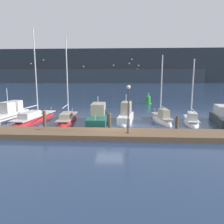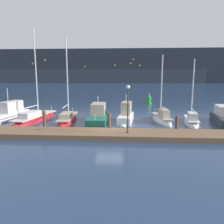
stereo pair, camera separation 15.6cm
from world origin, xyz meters
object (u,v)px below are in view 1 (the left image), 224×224
sailboat_berth_7 (191,122)px  motorboat_berth_8 (223,120)px  motorboat_berth_1 (9,116)px  sailboat_berth_6 (162,120)px  dock_lamppost (128,101)px  motorboat_berth_4 (98,120)px  motorboat_berth_5 (126,118)px  channel_buoy (148,100)px  sailboat_berth_3 (68,120)px  sailboat_berth_2 (35,119)px

sailboat_berth_7 → motorboat_berth_8: size_ratio=1.18×
motorboat_berth_1 → sailboat_berth_6: 17.75m
dock_lamppost → sailboat_berth_7: bearing=41.1°
motorboat_berth_4 → motorboat_berth_5: motorboat_berth_5 is taller
motorboat_berth_5 → motorboat_berth_8: (10.48, -0.09, -0.02)m
sailboat_berth_7 → channel_buoy: sailboat_berth_7 is taller
motorboat_berth_1 → sailboat_berth_7: size_ratio=0.89×
sailboat_berth_3 → motorboat_berth_5: (6.64, -0.17, 0.28)m
sailboat_berth_2 → sailboat_berth_7: size_ratio=1.46×
sailboat_berth_3 → channel_buoy: sailboat_berth_3 is taller
motorboat_berth_4 → motorboat_berth_8: size_ratio=0.97×
motorboat_berth_5 → motorboat_berth_8: motorboat_berth_8 is taller
motorboat_berth_8 → channel_buoy: bearing=112.9°
sailboat_berth_6 → channel_buoy: (0.02, 14.86, 0.57)m
motorboat_berth_5 → sailboat_berth_7: 7.08m
motorboat_berth_1 → motorboat_berth_8: bearing=-1.6°
motorboat_berth_5 → channel_buoy: bearing=75.2°
sailboat_berth_6 → motorboat_berth_1: bearing=179.2°
motorboat_berth_8 → sailboat_berth_3: bearing=179.1°
motorboat_berth_8 → channel_buoy: (-6.46, 15.31, 0.34)m
motorboat_berth_4 → motorboat_berth_8: 13.50m
sailboat_berth_3 → motorboat_berth_5: size_ratio=2.08×
motorboat_berth_5 → sailboat_berth_7: bearing=-1.9°
sailboat_berth_2 → sailboat_berth_6: bearing=0.9°
sailboat_berth_7 → dock_lamppost: size_ratio=1.89×
sailboat_berth_3 → motorboat_berth_4: sailboat_berth_3 is taller
motorboat_berth_1 → motorboat_berth_8: size_ratio=1.05×
sailboat_berth_2 → sailboat_berth_7: sailboat_berth_2 is taller
motorboat_berth_8 → channel_buoy: 16.62m
motorboat_berth_8 → dock_lamppost: 12.33m
motorboat_berth_4 → motorboat_berth_1: bearing=172.4°
motorboat_berth_1 → sailboat_berth_6: (17.75, -0.24, -0.23)m
motorboat_berth_8 → motorboat_berth_5: bearing=179.5°
motorboat_berth_4 → motorboat_berth_8: motorboat_berth_8 is taller
motorboat_berth_1 → channel_buoy: motorboat_berth_1 is taller
channel_buoy → sailboat_berth_3: bearing=-125.3°
motorboat_berth_1 → dock_lamppost: 15.75m
sailboat_berth_2 → sailboat_berth_6: size_ratio=1.34×
motorboat_berth_4 → channel_buoy: size_ratio=3.19×
sailboat_berth_3 → channel_buoy: size_ratio=5.19×
sailboat_berth_3 → sailboat_berth_7: bearing=-1.7°
motorboat_berth_4 → motorboat_berth_8: (13.48, 0.74, -0.02)m
motorboat_berth_1 → motorboat_berth_8: (24.24, -0.68, -0.00)m
motorboat_berth_4 → sailboat_berth_7: (10.08, 0.61, -0.24)m
motorboat_berth_1 → motorboat_berth_8: motorboat_berth_1 is taller
motorboat_berth_1 → sailboat_berth_2: (3.32, -0.45, -0.25)m
sailboat_berth_6 → dock_lamppost: bearing=-120.1°
motorboat_berth_1 → motorboat_berth_4: (10.75, -1.43, 0.02)m
motorboat_berth_1 → sailboat_berth_3: sailboat_berth_3 is taller
motorboat_berth_4 → sailboat_berth_6: (7.00, 1.19, -0.24)m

